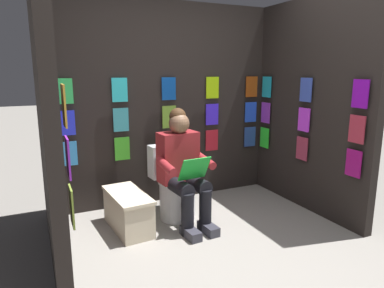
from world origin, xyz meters
TOP-DOWN VIEW (x-y plane):
  - ground_plane at (0.00, 0.00)m, footprint 30.00×30.00m
  - display_wall_back at (0.00, -1.80)m, footprint 2.73×0.14m
  - display_wall_left at (-1.36, -0.87)m, footprint 0.14×1.75m
  - display_wall_right at (1.36, -0.87)m, footprint 0.14×1.75m
  - toilet at (0.13, -1.25)m, footprint 0.42×0.57m
  - person_reading at (0.12, -1.02)m, footprint 0.55×0.71m
  - comic_longbox_near at (0.68, -1.13)m, footprint 0.38×0.73m

SIDE VIEW (x-z plane):
  - ground_plane at x=0.00m, z-range 0.00..0.00m
  - comic_longbox_near at x=0.68m, z-range 0.00..0.38m
  - toilet at x=0.13m, z-range -0.06..0.71m
  - person_reading at x=0.12m, z-range 0.00..1.20m
  - display_wall_back at x=0.00m, z-range 0.00..2.33m
  - display_wall_left at x=-1.36m, z-range 0.00..2.33m
  - display_wall_right at x=1.36m, z-range 0.00..2.33m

